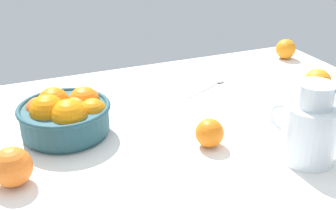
# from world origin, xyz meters

# --- Properties ---
(ground_plane) EXTENTS (1.34, 0.95, 0.03)m
(ground_plane) POSITION_xyz_m (0.00, 0.00, -0.01)
(ground_plane) COLOR white
(fruit_bowl) EXTENTS (0.22, 0.22, 0.12)m
(fruit_bowl) POSITION_xyz_m (-0.28, 0.08, 0.05)
(fruit_bowl) COLOR #234C56
(fruit_bowl) RESTS_ON ground_plane
(juice_pitcher) EXTENTS (0.12, 0.16, 0.19)m
(juice_pitcher) POSITION_xyz_m (0.19, -0.23, 0.07)
(juice_pitcher) COLOR white
(juice_pitcher) RESTS_ON ground_plane
(loose_orange_1) EXTENTS (0.08, 0.08, 0.08)m
(loose_orange_1) POSITION_xyz_m (0.45, 0.04, 0.04)
(loose_orange_1) COLOR orange
(loose_orange_1) RESTS_ON ground_plane
(loose_orange_2) EXTENTS (0.08, 0.08, 0.08)m
(loose_orange_2) POSITION_xyz_m (-0.41, -0.08, 0.04)
(loose_orange_2) COLOR orange
(loose_orange_2) RESTS_ON ground_plane
(loose_orange_3) EXTENTS (0.07, 0.07, 0.07)m
(loose_orange_3) POSITION_xyz_m (0.57, 0.35, 0.04)
(loose_orange_3) COLOR orange
(loose_orange_3) RESTS_ON ground_plane
(loose_orange_4) EXTENTS (0.07, 0.07, 0.07)m
(loose_orange_4) POSITION_xyz_m (0.02, -0.10, 0.03)
(loose_orange_4) COLOR orange
(loose_orange_4) RESTS_ON ground_plane
(spoon) EXTENTS (0.16, 0.10, 0.01)m
(spoon) POSITION_xyz_m (0.19, 0.21, 0.00)
(spoon) COLOR silver
(spoon) RESTS_ON ground_plane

